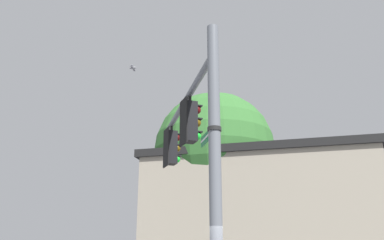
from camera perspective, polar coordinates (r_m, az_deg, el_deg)
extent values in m
cylinder|color=slate|center=(8.00, 3.21, -8.34)|extent=(0.24, 0.24, 6.67)
cylinder|color=slate|center=(11.36, -0.94, 2.54)|extent=(5.61, 0.89, 0.16)
cylinder|color=black|center=(10.75, -0.28, 2.81)|extent=(0.08, 0.08, 0.18)
cube|color=black|center=(10.55, -0.29, -0.31)|extent=(0.36, 0.30, 1.05)
sphere|color=#590F0F|center=(10.72, 0.66, 1.36)|extent=(0.22, 0.22, 0.22)
cube|color=black|center=(10.76, 0.76, 1.85)|extent=(0.24, 0.20, 0.03)
sphere|color=brown|center=(10.61, 0.67, -0.42)|extent=(0.22, 0.22, 0.22)
cube|color=black|center=(10.65, 0.77, 0.08)|extent=(0.24, 0.20, 0.03)
sphere|color=#1EE533|center=(10.51, 0.67, -2.23)|extent=(0.22, 0.22, 0.22)
cube|color=black|center=(10.54, 0.77, -1.73)|extent=(0.24, 0.20, 0.03)
cube|color=black|center=(10.49, -1.16, -0.21)|extent=(0.54, 0.03, 1.22)
cylinder|color=black|center=(13.23, -2.81, -1.25)|extent=(0.08, 0.08, 0.18)
cube|color=black|center=(13.06, -2.85, -3.83)|extent=(0.36, 0.30, 1.05)
sphere|color=#590F0F|center=(13.21, -2.04, -2.43)|extent=(0.22, 0.22, 0.22)
cube|color=black|center=(13.24, -1.96, -2.03)|extent=(0.24, 0.20, 0.03)
sphere|color=brown|center=(13.12, -2.06, -3.90)|extent=(0.22, 0.22, 0.22)
cube|color=black|center=(13.15, -1.97, -3.49)|extent=(0.24, 0.20, 0.03)
sphere|color=#1EE533|center=(13.03, -2.08, -5.39)|extent=(0.22, 0.22, 0.22)
cube|color=black|center=(13.06, -1.99, -4.98)|extent=(0.24, 0.20, 0.03)
cube|color=black|center=(13.01, -3.56, -3.76)|extent=(0.54, 0.03, 1.22)
cube|color=#147238|center=(8.78, 2.04, -2.37)|extent=(0.88, 0.14, 0.22)
cube|color=white|center=(8.77, 1.93, -2.36)|extent=(0.88, 0.12, 0.04)
cylinder|color=#262626|center=(8.24, 3.08, -1.28)|extent=(0.28, 0.28, 0.08)
ellipsoid|color=gray|center=(13.21, -8.10, 7.08)|extent=(0.20, 0.23, 0.07)
cube|color=gray|center=(13.20, -8.13, 7.16)|extent=(0.28, 0.22, 0.08)
cube|color=gray|center=(13.24, -8.07, 7.08)|extent=(0.27, 0.22, 0.11)
cube|color=#A89E89|center=(17.91, 9.85, -15.23)|extent=(9.90, 10.63, 5.67)
cube|color=#193F1E|center=(21.18, 10.61, -14.86)|extent=(5.35, 7.09, 0.30)
cube|color=black|center=(18.30, 9.34, -5.87)|extent=(10.30, 11.06, 0.30)
sphere|color=#387533|center=(18.06, 3.10, -4.39)|extent=(5.20, 5.20, 5.20)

